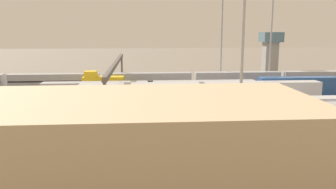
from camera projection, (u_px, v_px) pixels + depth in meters
ground_plane at (168, 103)px, 72.92m from camera, size 400.00×400.00×0.00m
track_bed_0 at (162, 87)px, 92.49m from camera, size 140.00×2.80×0.12m
track_bed_1 at (164, 90)px, 87.60m from camera, size 140.00×2.80×0.12m
track_bed_2 at (165, 94)px, 82.70m from camera, size 140.00×2.80×0.12m
track_bed_3 at (166, 98)px, 77.81m from camera, size 140.00×2.80×0.12m
track_bed_4 at (168, 103)px, 72.91m from camera, size 140.00×2.80×0.12m
track_bed_5 at (170, 108)px, 68.02m from camera, size 140.00×2.80×0.12m
track_bed_6 at (172, 115)px, 63.12m from camera, size 140.00×2.80×0.12m
track_bed_7 at (175, 122)px, 58.23m from camera, size 140.00×2.80×0.12m
track_bed_8 at (178, 131)px, 53.33m from camera, size 140.00×2.80×0.12m
train_on_track_3 at (197, 89)px, 77.94m from camera, size 66.40×3.00×4.40m
train_on_track_0 at (148, 80)px, 91.83m from camera, size 119.80×3.06×3.80m
train_on_track_5 at (202, 95)px, 68.00m from camera, size 47.20×3.00×5.00m
train_on_track_8 at (157, 119)px, 52.72m from camera, size 119.80×3.06×3.80m
train_on_track_1 at (102, 83)px, 86.06m from camera, size 10.00×3.00×5.00m
train_on_track_7 at (209, 110)px, 58.28m from camera, size 47.20×3.06×3.80m
light_mast_0 at (222, 10)px, 93.46m from camera, size 2.80×0.70×32.70m
light_mast_1 at (244, 0)px, 47.55m from camera, size 2.80×0.70×30.94m
light_mast_2 at (272, 18)px, 94.70m from camera, size 2.80×0.70×29.06m
signal_gantry at (116, 67)px, 70.64m from camera, size 0.70×45.00×8.80m
maintenance_shed at (111, 148)px, 32.14m from camera, size 37.61×16.29×9.28m
control_tower at (270, 52)px, 107.53m from camera, size 6.00×6.00×14.30m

